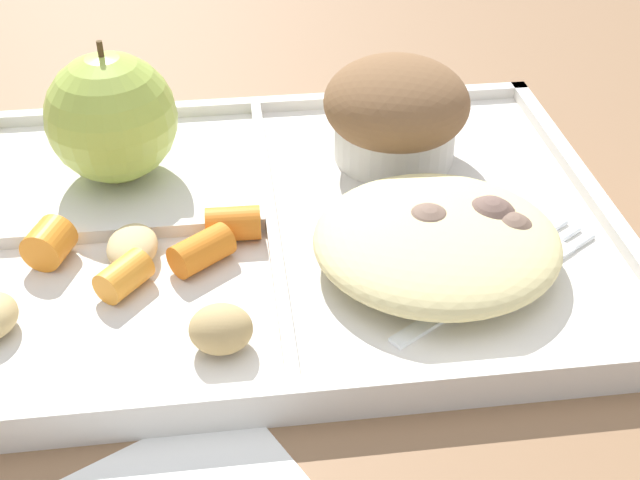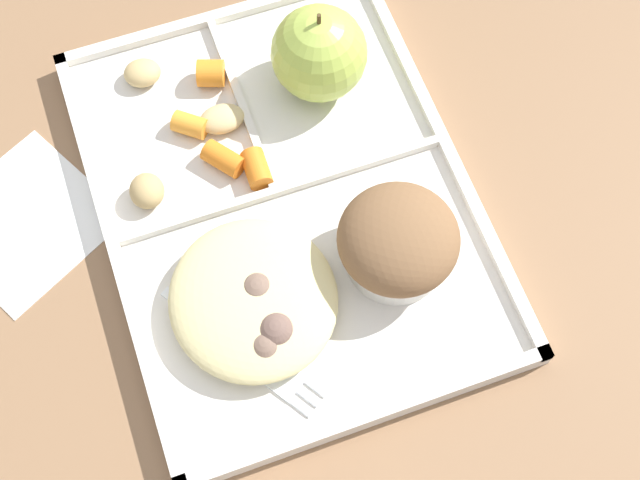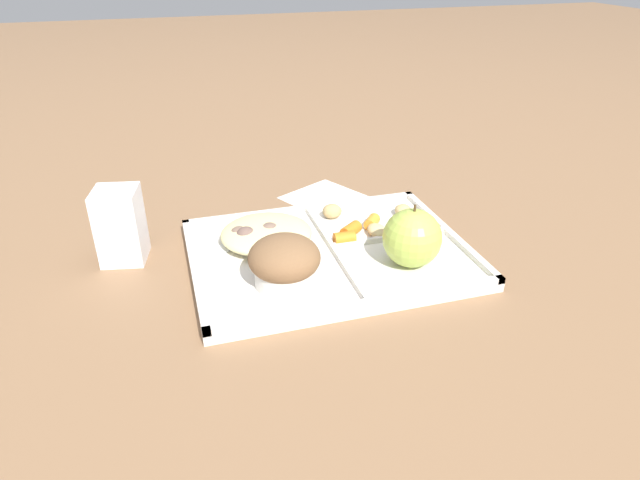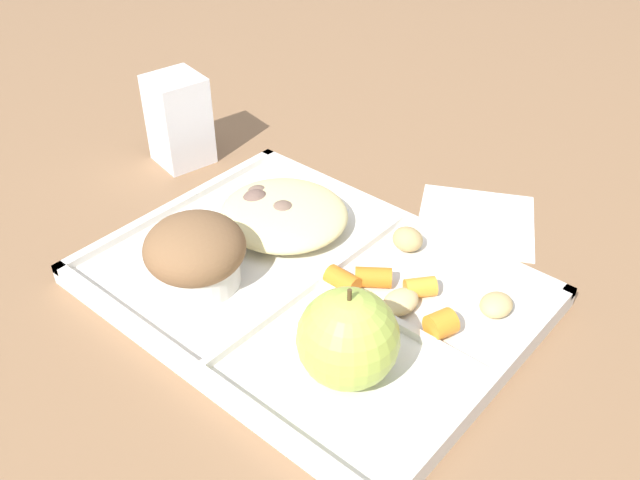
% 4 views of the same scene
% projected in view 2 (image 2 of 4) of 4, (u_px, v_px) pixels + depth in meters
% --- Properties ---
extents(ground, '(6.00, 6.00, 0.00)m').
position_uv_depth(ground, '(285.00, 206.00, 0.74)').
color(ground, '#846042').
extents(lunch_tray, '(0.40, 0.30, 0.02)m').
position_uv_depth(lunch_tray, '(285.00, 201.00, 0.74)').
color(lunch_tray, silver).
rests_on(lunch_tray, ground).
extents(green_apple, '(0.08, 0.08, 0.09)m').
position_uv_depth(green_apple, '(319.00, 53.00, 0.74)').
color(green_apple, '#A8C14C').
rests_on(green_apple, lunch_tray).
extents(bran_muffin, '(0.10, 0.10, 0.07)m').
position_uv_depth(bran_muffin, '(398.00, 243.00, 0.68)').
color(bran_muffin, silver).
rests_on(bran_muffin, lunch_tray).
extents(carrot_slice_edge, '(0.03, 0.02, 0.02)m').
position_uv_depth(carrot_slice_edge, '(257.00, 169.00, 0.73)').
color(carrot_slice_edge, orange).
rests_on(carrot_slice_edge, lunch_tray).
extents(carrot_slice_near_corner, '(0.04, 0.04, 0.02)m').
position_uv_depth(carrot_slice_near_corner, '(223.00, 159.00, 0.74)').
color(carrot_slice_near_corner, orange).
rests_on(carrot_slice_near_corner, lunch_tray).
extents(carrot_slice_tilted, '(0.03, 0.03, 0.02)m').
position_uv_depth(carrot_slice_tilted, '(190.00, 125.00, 0.75)').
color(carrot_slice_tilted, orange).
rests_on(carrot_slice_tilted, lunch_tray).
extents(carrot_slice_back, '(0.03, 0.03, 0.02)m').
position_uv_depth(carrot_slice_back, '(211.00, 73.00, 0.77)').
color(carrot_slice_back, orange).
rests_on(carrot_slice_back, lunch_tray).
extents(potato_chunk_wedge, '(0.03, 0.04, 0.02)m').
position_uv_depth(potato_chunk_wedge, '(142.00, 73.00, 0.77)').
color(potato_chunk_wedge, tan).
rests_on(potato_chunk_wedge, lunch_tray).
extents(potato_chunk_corner, '(0.03, 0.03, 0.02)m').
position_uv_depth(potato_chunk_corner, '(147.00, 191.00, 0.72)').
color(potato_chunk_corner, tan).
rests_on(potato_chunk_corner, lunch_tray).
extents(potato_chunk_browned, '(0.03, 0.04, 0.02)m').
position_uv_depth(potato_chunk_browned, '(222.00, 119.00, 0.75)').
color(potato_chunk_browned, tan).
rests_on(potato_chunk_browned, lunch_tray).
extents(egg_noodle_pile, '(0.14, 0.13, 0.03)m').
position_uv_depth(egg_noodle_pile, '(253.00, 299.00, 0.68)').
color(egg_noodle_pile, beige).
rests_on(egg_noodle_pile, lunch_tray).
extents(meatball_side, '(0.03, 0.03, 0.03)m').
position_uv_depth(meatball_side, '(276.00, 332.00, 0.67)').
color(meatball_side, brown).
rests_on(meatball_side, lunch_tray).
extents(meatball_center, '(0.03, 0.03, 0.03)m').
position_uv_depth(meatball_center, '(258.00, 291.00, 0.68)').
color(meatball_center, '#755B4C').
rests_on(meatball_center, lunch_tray).
extents(meatball_front, '(0.03, 0.03, 0.03)m').
position_uv_depth(meatball_front, '(266.00, 348.00, 0.66)').
color(meatball_front, '#755B4C').
rests_on(meatball_front, lunch_tray).
extents(plastic_fork, '(0.14, 0.10, 0.00)m').
position_uv_depth(plastic_fork, '(251.00, 357.00, 0.67)').
color(plastic_fork, white).
rests_on(plastic_fork, lunch_tray).
extents(paper_napkin, '(0.17, 0.17, 0.00)m').
position_uv_depth(paper_napkin, '(25.00, 221.00, 0.74)').
color(paper_napkin, white).
rests_on(paper_napkin, ground).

